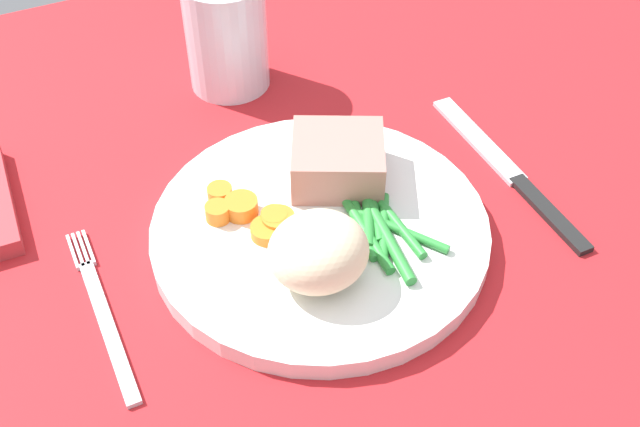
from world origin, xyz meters
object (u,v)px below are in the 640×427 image
object	(u,v)px
meat_portion	(338,160)
knife	(510,173)
water_glass	(227,42)
dinner_plate	(320,230)
fork	(103,314)

from	to	relation	value
meat_portion	knife	xyz separation A→B (cm)	(13.74, -4.27, -3.17)
meat_portion	water_glass	size ratio (longest dim) A/B	0.68
dinner_plate	knife	world-z (taller)	dinner_plate
meat_portion	knife	distance (cm)	14.73
fork	meat_portion	bearing A→B (deg)	13.31
knife	dinner_plate	bearing A→B (deg)	-177.34
dinner_plate	knife	size ratio (longest dim) A/B	1.23
fork	water_glass	distance (cm)	28.55
fork	dinner_plate	bearing A→B (deg)	2.29
dinner_plate	knife	xyz separation A→B (cm)	(17.15, -0.29, -0.60)
meat_portion	fork	world-z (taller)	meat_portion
dinner_plate	water_glass	world-z (taller)	water_glass
knife	water_glass	distance (cm)	27.60
fork	knife	distance (cm)	33.84
water_glass	dinner_plate	bearing A→B (deg)	-92.72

